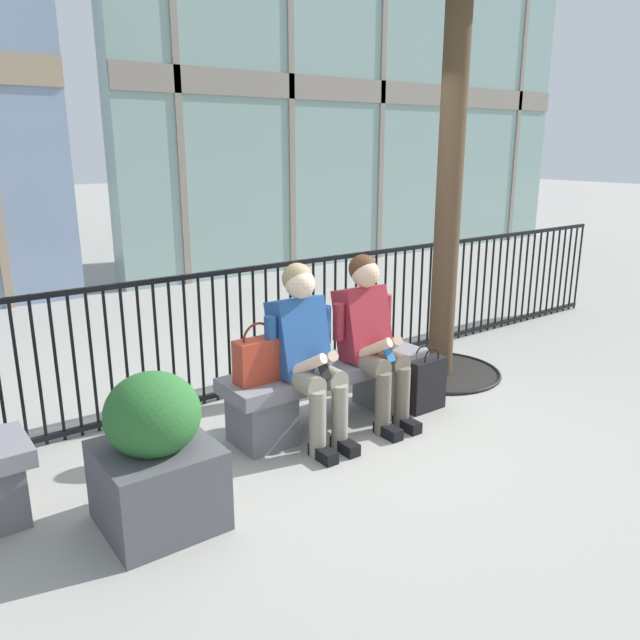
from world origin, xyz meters
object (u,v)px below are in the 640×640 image
shopping_bag (426,384)px  handbag_on_bench (258,359)px  stone_bench (328,387)px  seated_person_with_phone (306,349)px  planter (156,456)px  seated_person_companion (370,334)px

shopping_bag → handbag_on_bench: bearing=169.1°
stone_bench → handbag_on_bench: size_ratio=3.94×
stone_bench → seated_person_with_phone: (-0.28, -0.13, 0.38)m
planter → stone_bench: bearing=18.1°
handbag_on_bench → seated_person_companion: bearing=-7.9°
stone_bench → planter: bearing=-161.9°
seated_person_companion → handbag_on_bench: (-0.86, 0.12, -0.05)m
stone_bench → seated_person_companion: seated_person_companion is taller
stone_bench → planter: size_ratio=1.88×
seated_person_with_phone → handbag_on_bench: (-0.30, 0.12, -0.05)m
seated_person_with_phone → seated_person_companion: bearing=0.0°
seated_person_companion → handbag_on_bench: bearing=172.1°
seated_person_companion → shopping_bag: (0.45, -0.13, -0.44)m
seated_person_companion → shopping_bag: bearing=-16.4°
stone_bench → shopping_bag: shopping_bag is taller
seated_person_with_phone → planter: seated_person_with_phone is taller
planter → handbag_on_bench: bearing=27.7°
seated_person_companion → planter: 1.82m
seated_person_companion → handbag_on_bench: seated_person_companion is taller
stone_bench → shopping_bag: bearing=-19.7°
seated_person_companion → shopping_bag: 0.64m
seated_person_with_phone → planter: 1.29m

